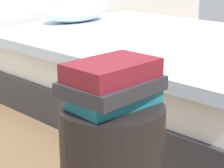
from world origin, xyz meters
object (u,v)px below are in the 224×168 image
at_px(book_teal, 114,99).
at_px(book_maroon, 111,71).
at_px(book_charcoal, 111,86).
at_px(bed, 155,69).

bearing_deg(book_teal, book_maroon, -162.28).
relative_size(book_charcoal, book_maroon, 1.07).
distance_m(bed, book_charcoal, 1.52).
bearing_deg(book_maroon, bed, 33.41).
bearing_deg(bed, book_charcoal, -146.46).
relative_size(book_teal, book_maroon, 0.99).
bearing_deg(book_teal, book_charcoal, -173.98).
distance_m(bed, book_maroon, 1.53).
height_order(bed, book_maroon, book_maroon).
bearing_deg(book_charcoal, book_teal, 0.01).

